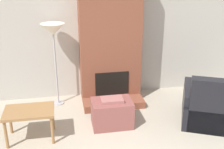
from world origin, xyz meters
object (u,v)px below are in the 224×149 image
Objects in this scene: armchair at (207,107)px; floor_lamp_left at (53,32)px; ottoman at (112,113)px; side_table at (29,114)px.

armchair is 0.80× the size of floor_lamp_left.
ottoman is 0.89× the size of side_table.
armchair reaches higher than side_table.
side_table is at bearing 23.87° from armchair.
ottoman is at bearing 18.20° from armchair.
armchair is at bearing -24.33° from floor_lamp_left.
ottoman is 0.42× the size of floor_lamp_left.
floor_lamp_left is at bearing 132.75° from ottoman.
ottoman is 1.31m from side_table.
ottoman is 0.53× the size of armchair.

